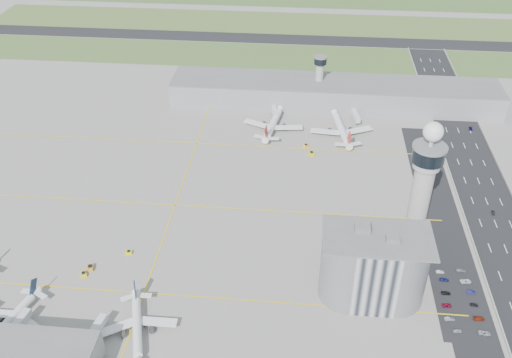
# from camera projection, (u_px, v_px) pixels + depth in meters

# --- Properties ---
(ground) EXTENTS (1000.00, 1000.00, 0.00)m
(ground) POSITION_uv_depth(u_px,v_px,m) (249.00, 251.00, 255.05)
(ground) COLOR #9A978F
(grass_strip_0) EXTENTS (480.00, 50.00, 0.08)m
(grass_strip_0) POSITION_uv_depth(u_px,v_px,m) (253.00, 55.00, 441.23)
(grass_strip_0) COLOR #465E2C
(grass_strip_0) RESTS_ON ground
(grass_strip_1) EXTENTS (480.00, 60.00, 0.08)m
(grass_strip_1) POSITION_uv_depth(u_px,v_px,m) (262.00, 23.00, 502.78)
(grass_strip_1) COLOR #526C33
(grass_strip_1) RESTS_ON ground
(runway) EXTENTS (480.00, 22.00, 0.10)m
(runway) POSITION_uv_depth(u_px,v_px,m) (258.00, 38.00, 471.59)
(runway) COLOR black
(runway) RESTS_ON ground
(barrier_left) EXTENTS (0.60, 500.00, 1.20)m
(barrier_left) POSITION_uv_depth(u_px,v_px,m) (480.00, 264.00, 246.86)
(barrier_left) COLOR #9E9E99
(barrier_left) RESTS_ON ground
(landside_road) EXTENTS (18.00, 260.00, 0.08)m
(landside_road) POSITION_uv_depth(u_px,v_px,m) (458.00, 280.00, 239.83)
(landside_road) COLOR black
(landside_road) RESTS_ON ground
(parking_lot) EXTENTS (20.00, 44.00, 0.10)m
(parking_lot) POSITION_uv_depth(u_px,v_px,m) (459.00, 300.00, 230.13)
(parking_lot) COLOR black
(parking_lot) RESTS_ON ground
(taxiway_line_h_0) EXTENTS (260.00, 0.60, 0.01)m
(taxiway_line_h_0) POSITION_uv_depth(u_px,v_px,m) (144.00, 293.00, 233.54)
(taxiway_line_h_0) COLOR yellow
(taxiway_line_h_0) RESTS_ON ground
(taxiway_line_h_1) EXTENTS (260.00, 0.60, 0.01)m
(taxiway_line_h_1) POSITION_uv_depth(u_px,v_px,m) (175.00, 205.00, 282.78)
(taxiway_line_h_1) COLOR yellow
(taxiway_line_h_1) RESTS_ON ground
(taxiway_line_h_2) EXTENTS (260.00, 0.60, 0.01)m
(taxiway_line_h_2) POSITION_uv_depth(u_px,v_px,m) (197.00, 143.00, 332.02)
(taxiway_line_h_2) COLOR yellow
(taxiway_line_h_2) RESTS_ON ground
(taxiway_line_v) EXTENTS (0.60, 260.00, 0.01)m
(taxiway_line_v) POSITION_uv_depth(u_px,v_px,m) (175.00, 205.00, 282.78)
(taxiway_line_v) COLOR yellow
(taxiway_line_v) RESTS_ON ground
(control_tower) EXTENTS (14.00, 14.00, 64.50)m
(control_tower) POSITION_uv_depth(u_px,v_px,m) (423.00, 185.00, 236.18)
(control_tower) COLOR #ADAAA5
(control_tower) RESTS_ON ground
(secondary_tower) EXTENTS (8.60, 8.60, 31.90)m
(secondary_tower) POSITION_uv_depth(u_px,v_px,m) (319.00, 76.00, 365.17)
(secondary_tower) COLOR #ADAAA5
(secondary_tower) RESTS_ON ground
(admin_building) EXTENTS (42.00, 24.00, 33.50)m
(admin_building) POSITION_uv_depth(u_px,v_px,m) (374.00, 267.00, 224.30)
(admin_building) COLOR #B2B2B7
(admin_building) RESTS_ON ground
(terminal_pier) EXTENTS (210.00, 32.00, 15.80)m
(terminal_pier) POSITION_uv_depth(u_px,v_px,m) (334.00, 93.00, 368.93)
(terminal_pier) COLOR gray
(terminal_pier) RESTS_ON ground
(airplane_near_b) EXTENTS (37.04, 40.74, 9.65)m
(airplane_near_b) POSITION_uv_depth(u_px,v_px,m) (9.00, 316.00, 216.96)
(airplane_near_b) COLOR white
(airplane_near_b) RESTS_ON ground
(airplane_near_c) EXTENTS (39.85, 43.53, 10.16)m
(airplane_near_c) POSITION_uv_depth(u_px,v_px,m) (136.00, 323.00, 214.03)
(airplane_near_c) COLOR white
(airplane_near_c) RESTS_ON ground
(airplane_far_a) EXTENTS (42.75, 48.18, 12.09)m
(airplane_far_a) POSITION_uv_depth(u_px,v_px,m) (273.00, 120.00, 343.38)
(airplane_far_a) COLOR white
(airplane_far_a) RESTS_ON ground
(airplane_far_b) EXTENTS (44.93, 50.27, 12.39)m
(airplane_far_b) POSITION_uv_depth(u_px,v_px,m) (342.00, 125.00, 337.94)
(airplane_far_b) COLOR white
(airplane_far_b) RESTS_ON ground
(jet_bridge_near_1) EXTENTS (5.39, 14.31, 5.70)m
(jet_bridge_near_1) POSITION_uv_depth(u_px,v_px,m) (7.00, 341.00, 209.83)
(jet_bridge_near_1) COLOR silver
(jet_bridge_near_1) RESTS_ON ground
(jet_bridge_near_2) EXTENTS (5.39, 14.31, 5.70)m
(jet_bridge_near_2) POSITION_uv_depth(u_px,v_px,m) (87.00, 347.00, 207.50)
(jet_bridge_near_2) COLOR silver
(jet_bridge_near_2) RESTS_ON ground
(jet_bridge_far_0) EXTENTS (5.39, 14.31, 5.70)m
(jet_bridge_far_0) POSITION_uv_depth(u_px,v_px,m) (274.00, 109.00, 361.61)
(jet_bridge_far_0) COLOR silver
(jet_bridge_far_0) RESTS_ON ground
(jet_bridge_far_1) EXTENTS (5.39, 14.31, 5.70)m
(jet_bridge_far_1) POSITION_uv_depth(u_px,v_px,m) (353.00, 112.00, 357.72)
(jet_bridge_far_1) COLOR silver
(jet_bridge_far_1) RESTS_ON ground
(tug_1) EXTENTS (3.40, 3.85, 1.86)m
(tug_1) POSITION_uv_depth(u_px,v_px,m) (84.00, 274.00, 241.49)
(tug_1) COLOR yellow
(tug_1) RESTS_ON ground
(tug_2) EXTENTS (3.24, 4.10, 2.12)m
(tug_2) POSITION_uv_depth(u_px,v_px,m) (90.00, 267.00, 244.62)
(tug_2) COLOR orange
(tug_2) RESTS_ON ground
(tug_3) EXTENTS (3.06, 2.33, 1.63)m
(tug_3) POSITION_uv_depth(u_px,v_px,m) (129.00, 252.00, 253.00)
(tug_3) COLOR #F5E103
(tug_3) RESTS_ON ground
(tug_4) EXTENTS (3.51, 3.55, 1.72)m
(tug_4) POSITION_uv_depth(u_px,v_px,m) (306.00, 145.00, 328.56)
(tug_4) COLOR gold
(tug_4) RESTS_ON ground
(tug_5) EXTENTS (3.73, 4.28, 2.08)m
(tug_5) POSITION_uv_depth(u_px,v_px,m) (311.00, 153.00, 321.18)
(tug_5) COLOR #E6D300
(tug_5) RESTS_ON ground
(car_lot_0) EXTENTS (3.41, 1.82, 1.11)m
(car_lot_0) POSITION_uv_depth(u_px,v_px,m) (457.00, 331.00, 216.62)
(car_lot_0) COLOR #AFAEBC
(car_lot_0) RESTS_ON ground
(car_lot_1) EXTENTS (4.08, 1.87, 1.30)m
(car_lot_1) POSITION_uv_depth(u_px,v_px,m) (450.00, 319.00, 221.49)
(car_lot_1) COLOR gray
(car_lot_1) RESTS_ON ground
(car_lot_2) EXTENTS (4.14, 2.31, 1.09)m
(car_lot_2) POSITION_uv_depth(u_px,v_px,m) (447.00, 305.00, 227.28)
(car_lot_2) COLOR maroon
(car_lot_2) RESTS_ON ground
(car_lot_3) EXTENTS (3.92, 1.71, 1.12)m
(car_lot_3) POSITION_uv_depth(u_px,v_px,m) (446.00, 293.00, 232.85)
(car_lot_3) COLOR black
(car_lot_3) RESTS_ON ground
(car_lot_4) EXTENTS (3.76, 1.57, 1.27)m
(car_lot_4) POSITION_uv_depth(u_px,v_px,m) (444.00, 280.00, 239.11)
(car_lot_4) COLOR navy
(car_lot_4) RESTS_ON ground
(car_lot_5) EXTENTS (3.42, 1.37, 1.10)m
(car_lot_5) POSITION_uv_depth(u_px,v_px,m) (440.00, 272.00, 243.11)
(car_lot_5) COLOR silver
(car_lot_5) RESTS_ON ground
(car_lot_6) EXTENTS (4.76, 2.64, 1.26)m
(car_lot_6) POSITION_uv_depth(u_px,v_px,m) (484.00, 333.00, 215.68)
(car_lot_6) COLOR #ABADB1
(car_lot_6) RESTS_ON ground
(car_lot_7) EXTENTS (4.55, 2.18, 1.28)m
(car_lot_7) POSITION_uv_depth(u_px,v_px,m) (479.00, 318.00, 221.60)
(car_lot_7) COLOR maroon
(car_lot_7) RESTS_ON ground
(car_lot_8) EXTENTS (3.38, 1.60, 1.12)m
(car_lot_8) POSITION_uv_depth(u_px,v_px,m) (474.00, 305.00, 227.56)
(car_lot_8) COLOR black
(car_lot_8) RESTS_ON ground
(car_lot_9) EXTENTS (3.72, 1.34, 1.22)m
(car_lot_9) POSITION_uv_depth(u_px,v_px,m) (471.00, 292.00, 233.16)
(car_lot_9) COLOR navy
(car_lot_9) RESTS_ON ground
(car_lot_10) EXTENTS (4.94, 2.85, 1.29)m
(car_lot_10) POSITION_uv_depth(u_px,v_px,m) (466.00, 281.00, 238.31)
(car_lot_10) COLOR white
(car_lot_10) RESTS_ON ground
(car_lot_11) EXTENTS (4.11, 2.06, 1.15)m
(car_lot_11) POSITION_uv_depth(u_px,v_px,m) (461.00, 270.00, 243.77)
(car_lot_11) COLOR gray
(car_lot_11) RESTS_ON ground
(car_hw_1) EXTENTS (1.53, 3.52, 1.13)m
(car_hw_1) POSITION_uv_depth(u_px,v_px,m) (493.00, 213.00, 276.91)
(car_hw_1) COLOR black
(car_hw_1) RESTS_ON ground
(car_hw_2) EXTENTS (2.43, 4.46, 1.19)m
(car_hw_2) POSITION_uv_depth(u_px,v_px,m) (471.00, 129.00, 345.29)
(car_hw_2) COLOR #150D56
(car_hw_2) RESTS_ON ground
(car_hw_4) EXTENTS (1.66, 3.64, 1.21)m
(car_hw_4) POSITION_uv_depth(u_px,v_px,m) (431.00, 87.00, 392.87)
(car_hw_4) COLOR gray
(car_hw_4) RESTS_ON ground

